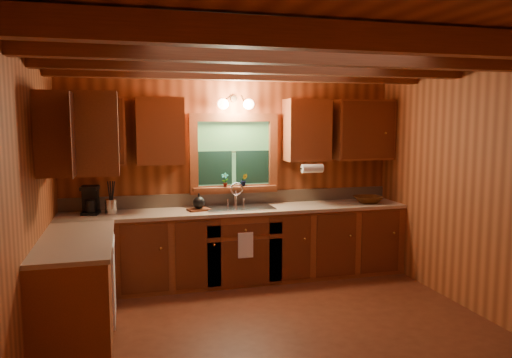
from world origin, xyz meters
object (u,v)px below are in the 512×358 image
at_px(wicker_basket, 368,200).
at_px(coffee_maker, 90,200).
at_px(sink, 239,212).
at_px(cutting_board, 199,210).

bearing_deg(wicker_basket, coffee_maker, 177.55).
bearing_deg(coffee_maker, sink, 6.42).
bearing_deg(sink, cutting_board, -175.99).
height_order(coffee_maker, wicker_basket, coffee_maker).
relative_size(coffee_maker, wicker_basket, 0.90).
bearing_deg(cutting_board, coffee_maker, 162.11).
xyz_separation_m(sink, coffee_maker, (-1.72, 0.08, 0.20)).
bearing_deg(wicker_basket, sink, 177.92).
xyz_separation_m(coffee_maker, cutting_board, (1.23, -0.12, -0.15)).
distance_m(cutting_board, wicker_basket, 2.20).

